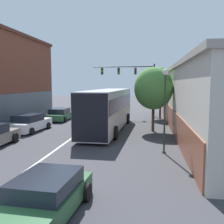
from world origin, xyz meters
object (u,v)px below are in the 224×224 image
object	(u,v)px
bus	(108,108)
traffic_signal_gantry	(133,78)
street_tree_near	(154,88)
hatchback_foreground	(44,198)
parked_car_left_mid	(60,115)
street_lamp	(165,100)
street_tree_far	(161,84)
parked_car_left_distant	(29,123)
parked_car_left_far	(80,107)

from	to	relation	value
bus	traffic_signal_gantry	size ratio (longest dim) A/B	1.67
bus	street_tree_near	xyz separation A→B (m)	(3.80, -0.04, 1.64)
bus	hatchback_foreground	size ratio (longest dim) A/B	2.78
parked_car_left_mid	street_lamp	bearing A→B (deg)	-140.53
street_tree_near	street_tree_far	size ratio (longest dim) A/B	0.92
parked_car_left_distant	street_tree_far	size ratio (longest dim) A/B	0.82
traffic_signal_gantry	street_lamp	bearing A→B (deg)	-80.70
parked_car_left_distant	street_tree_far	bearing A→B (deg)	-44.10
bus	traffic_signal_gantry	xyz separation A→B (m)	(1.56, 9.74, 2.73)
bus	parked_car_left_far	distance (m)	15.32
parked_car_left_far	bus	bearing A→B (deg)	-162.50
parked_car_left_distant	traffic_signal_gantry	world-z (taller)	traffic_signal_gantry
bus	parked_car_left_distant	distance (m)	6.72
bus	street_tree_near	size ratio (longest dim) A/B	2.33
hatchback_foreground	parked_car_left_far	bearing A→B (deg)	16.55
parked_car_left_far	parked_car_left_distant	distance (m)	15.45
street_tree_far	street_tree_near	bearing A→B (deg)	-96.52
hatchback_foreground	street_tree_near	bearing A→B (deg)	-9.34
parked_car_left_far	street_lamp	distance (m)	23.55
parked_car_left_mid	street_tree_far	bearing A→B (deg)	-74.80
hatchback_foreground	parked_car_left_far	world-z (taller)	parked_car_left_far
street_tree_far	bus	bearing A→B (deg)	-119.81
traffic_signal_gantry	street_lamp	world-z (taller)	traffic_signal_gantry
parked_car_left_mid	parked_car_left_far	world-z (taller)	parked_car_left_far
parked_car_left_mid	traffic_signal_gantry	size ratio (longest dim) A/B	0.63
parked_car_left_mid	street_tree_near	distance (m)	11.53
hatchback_foreground	street_lamp	xyz separation A→B (m)	(3.98, 7.83, 2.44)
parked_car_left_mid	parked_car_left_distant	world-z (taller)	parked_car_left_distant
bus	street_lamp	bearing A→B (deg)	-146.17
bus	hatchback_foreground	xyz separation A→B (m)	(0.33, -14.84, -1.34)
hatchback_foreground	traffic_signal_gantry	size ratio (longest dim) A/B	0.60
traffic_signal_gantry	street_tree_far	distance (m)	3.58
parked_car_left_mid	parked_car_left_far	xyz separation A→B (m)	(-0.10, 8.81, 0.02)
parked_car_left_distant	street_lamp	xyz separation A→B (m)	(10.73, -5.52, 2.35)
hatchback_foreground	parked_car_left_distant	distance (m)	14.96
street_tree_far	street_lamp	bearing A→B (deg)	-91.68
parked_car_left_mid	street_lamp	world-z (taller)	street_lamp
traffic_signal_gantry	street_tree_near	distance (m)	10.09
hatchback_foreground	street_lamp	bearing A→B (deg)	-23.05
hatchback_foreground	street_tree_near	size ratio (longest dim) A/B	0.84
parked_car_left_far	street_tree_far	distance (m)	12.72
parked_car_left_far	street_tree_far	world-z (taller)	street_tree_far
bus	street_tree_near	distance (m)	4.14
parked_car_left_distant	street_tree_near	xyz separation A→B (m)	(10.23, 1.45, 2.89)
traffic_signal_gantry	street_lamp	xyz separation A→B (m)	(2.74, -16.74, -1.63)
parked_car_left_mid	street_tree_near	size ratio (longest dim) A/B	0.88
bus	parked_car_left_far	xyz separation A→B (m)	(-6.16, 13.96, -1.28)
traffic_signal_gantry	street_tree_near	world-z (taller)	traffic_signal_gantry
parked_car_left_distant	street_lamp	distance (m)	12.29
street_tree_far	traffic_signal_gantry	bearing A→B (deg)	155.56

